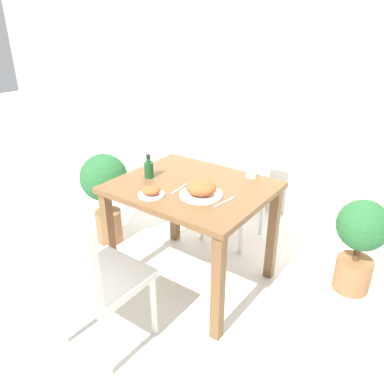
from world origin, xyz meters
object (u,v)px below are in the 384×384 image
potted_plant_left (105,187)px  potted_plant_right (360,239)px  drink_cup (252,171)px  side_plate (151,192)px  sauce_bottle (149,168)px  chair_far (239,180)px  chair_near (91,275)px  food_plate (201,189)px

potted_plant_left → potted_plant_right: potted_plant_left is taller
drink_cup → potted_plant_left: size_ratio=0.11×
side_plate → sauce_bottle: (-0.20, 0.20, 0.04)m
drink_cup → potted_plant_left: 1.18m
drink_cup → chair_far: bearing=126.9°
chair_far → sauce_bottle: bearing=-107.1°
side_plate → potted_plant_left: 0.84m
chair_near → side_plate: bearing=-85.9°
potted_plant_left → potted_plant_right: 1.87m
chair_near → potted_plant_left: (-0.78, 0.81, -0.01)m
chair_far → potted_plant_left: size_ratio=1.18×
side_plate → potted_plant_left: side_plate is taller
side_plate → food_plate: bearing=36.2°
potted_plant_right → food_plate: bearing=-141.3°
side_plate → drink_cup: drink_cup is taller
chair_far → potted_plant_right: bearing=-10.5°
food_plate → potted_plant_right: food_plate is taller
drink_cup → potted_plant_left: (-1.09, -0.32, -0.29)m
potted_plant_left → side_plate: bearing=-20.7°
sauce_bottle → potted_plant_right: size_ratio=0.25×
sauce_bottle → potted_plant_right: 1.44m
drink_cup → food_plate: bearing=-104.7°
side_plate → sauce_bottle: size_ratio=0.97×
chair_near → potted_plant_right: size_ratio=1.33×
drink_cup → sauce_bottle: bearing=-144.3°
sauce_bottle → side_plate: bearing=-45.7°
chair_far → food_plate: chair_far is taller
drink_cup → chair_near: bearing=-105.5°
chair_near → potted_plant_left: 1.12m
side_plate → chair_near: bearing=-85.9°
drink_cup → sauce_bottle: (-0.55, -0.39, 0.02)m
side_plate → drink_cup: 0.69m
drink_cup → potted_plant_right: bearing=17.5°
chair_far → chair_near: bearing=-90.3°
chair_near → chair_far: 1.53m
chair_near → food_plate: bearing=-106.0°
chair_far → drink_cup: bearing=-53.1°
food_plate → sauce_bottle: 0.44m
drink_cup → potted_plant_left: bearing=-163.9°
sauce_bottle → potted_plant_left: bearing=171.9°
food_plate → potted_plant_left: bearing=173.7°
food_plate → sauce_bottle: sauce_bottle is taller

